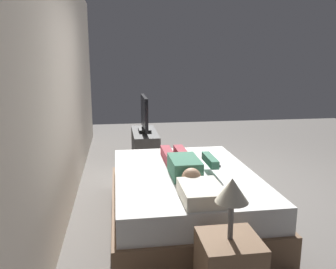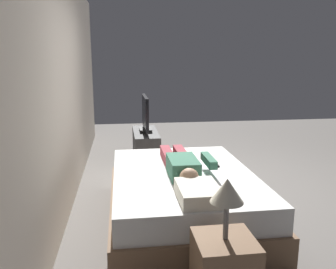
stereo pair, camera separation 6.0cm
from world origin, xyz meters
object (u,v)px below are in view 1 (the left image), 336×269
object	(u,v)px
tv	(144,115)
lamp	(232,191)
person	(183,164)
remote	(217,164)
pillow	(201,193)
bed	(184,197)
tv_stand	(145,146)

from	to	relation	value
tv	lamp	size ratio (longest dim) A/B	2.10
person	remote	xyz separation A→B (m)	(0.15, -0.40, -0.07)
person	lamp	size ratio (longest dim) A/B	3.00
remote	pillow	bearing A→B (deg)	156.09
bed	lamp	bearing A→B (deg)	-178.14
pillow	remote	world-z (taller)	pillow
person	lamp	world-z (taller)	lamp
person	remote	bearing A→B (deg)	-69.53
remote	tv	distance (m)	2.23
tv_stand	lamp	world-z (taller)	lamp
remote	lamp	size ratio (longest dim) A/B	0.36
lamp	tv_stand	bearing A→B (deg)	4.17
person	remote	world-z (taller)	person
bed	tv_stand	xyz separation A→B (m)	(2.30, 0.22, -0.01)
bed	person	bearing A→B (deg)	12.83
person	remote	size ratio (longest dim) A/B	8.40
tv	pillow	bearing A→B (deg)	-175.80
bed	remote	distance (m)	0.52
remote	tv	bearing A→B (deg)	16.27
pillow	tv_stand	size ratio (longest dim) A/B	0.44
person	lamp	distance (m)	1.39
lamp	remote	bearing A→B (deg)	-13.15
remote	tv_stand	world-z (taller)	remote
person	tv	distance (m)	2.29
bed	pillow	size ratio (longest dim) A/B	4.33
pillow	person	world-z (taller)	person
bed	tv	world-z (taller)	tv
person	bed	bearing A→B (deg)	-167.17
tv_stand	lamp	bearing A→B (deg)	-175.83
pillow	person	size ratio (longest dim) A/B	0.38
pillow	person	xyz separation A→B (m)	(0.75, 0.01, 0.02)
tv	lamp	xyz separation A→B (m)	(-3.64, -0.27, 0.07)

